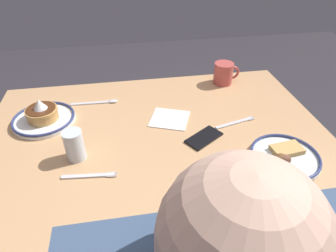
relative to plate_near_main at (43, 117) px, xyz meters
The scene contains 11 objects.
ground_plane 0.91m from the plate_near_main, 159.91° to the left, with size 6.00×6.00×0.00m, color #322E34.
dining_table 0.49m from the plate_near_main, 159.91° to the left, with size 1.33×0.93×0.75m.
plate_near_main is the anchor object (origin of this frame).
plate_center_pancakes 0.94m from the plate_near_main, 156.38° to the left, with size 0.24×0.24×0.05m.
coffee_mug 0.85m from the plate_near_main, 166.19° to the right, with size 0.13×0.09×0.10m.
drinking_glass 0.29m from the plate_near_main, 121.70° to the left, with size 0.07×0.07×0.11m.
cell_phone 0.65m from the plate_near_main, 160.74° to the left, with size 0.14×0.07×0.01m, color black.
paper_napkin 0.51m from the plate_near_main, behind, with size 0.15×0.14×0.00m, color white.
fork_near 0.78m from the plate_near_main, 169.62° to the left, with size 0.18×0.06×0.01m.
fork_far 0.40m from the plate_near_main, 119.72° to the left, with size 0.18×0.03×0.01m.
tea_spoon 0.25m from the plate_near_main, 154.33° to the right, with size 0.21×0.03×0.01m.
Camera 1 is at (0.11, 0.88, 1.45)m, focal length 31.23 mm.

